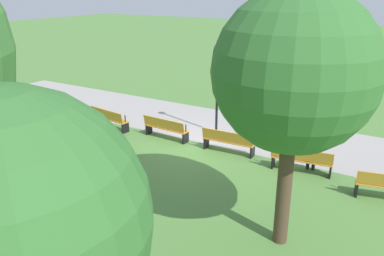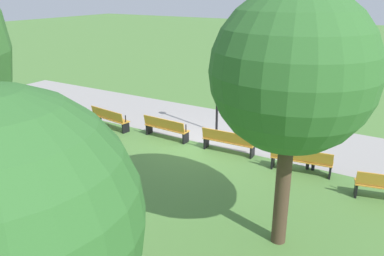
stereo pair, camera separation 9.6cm
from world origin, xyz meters
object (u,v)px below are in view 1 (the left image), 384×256
(bench_1, at_px, (109,118))
(trash_bin, at_px, (32,107))
(person_seated, at_px, (311,155))
(lamp_post, at_px, (218,70))
(tree_2, at_px, (14,228))
(bench_2, at_px, (166,128))
(bench_3, at_px, (228,141))
(tree_1, at_px, (295,72))
(bench_4, at_px, (301,159))
(bench_0, at_px, (56,111))

(bench_1, distance_m, trash_bin, 4.44)
(person_seated, height_order, lamp_post, lamp_post)
(bench_1, xyz_separation_m, trash_bin, (-4.41, -0.52, -0.04))
(tree_2, bearing_deg, trash_bin, 143.13)
(bench_2, distance_m, bench_3, 2.78)
(bench_2, xyz_separation_m, tree_2, (5.51, -10.29, 3.21))
(bench_2, bearing_deg, person_seated, 1.88)
(bench_2, distance_m, lamp_post, 3.10)
(trash_bin, bearing_deg, person_seated, 3.09)
(bench_3, relative_size, lamp_post, 0.53)
(bench_2, distance_m, tree_1, 8.29)
(person_seated, height_order, trash_bin, person_seated)
(bench_1, relative_size, bench_2, 1.01)
(bench_2, relative_size, bench_3, 1.00)
(lamp_post, bearing_deg, bench_2, -128.78)
(bench_1, distance_m, bench_2, 2.78)
(bench_4, xyz_separation_m, trash_bin, (-12.74, -0.52, -0.04))
(bench_1, height_order, bench_4, same)
(tree_1, bearing_deg, trash_bin, 165.83)
(bench_3, height_order, tree_2, tree_2)
(trash_bin, bearing_deg, bench_1, 6.75)
(tree_2, height_order, lamp_post, tree_2)
(person_seated, distance_m, tree_2, 10.67)
(trash_bin, bearing_deg, bench_3, 4.40)
(trash_bin, bearing_deg, tree_2, -36.87)
(bench_4, bearing_deg, tree_1, -88.39)
(bench_3, bearing_deg, bench_2, 177.46)
(person_seated, bearing_deg, bench_4, -151.25)
(bench_3, bearing_deg, lamp_post, 126.23)
(person_seated, distance_m, tree_1, 5.37)
(person_seated, bearing_deg, bench_0, 175.75)
(bench_3, distance_m, lamp_post, 3.10)
(bench_1, height_order, tree_2, tree_2)
(bench_3, bearing_deg, bench_1, 179.99)
(bench_2, height_order, tree_1, tree_1)
(bench_1, xyz_separation_m, bench_3, (5.56, 0.25, 0.00))
(tree_2, bearing_deg, tree_1, 83.69)
(bench_3, distance_m, tree_2, 11.12)
(bench_3, height_order, person_seated, person_seated)
(bench_3, distance_m, trash_bin, 9.99)
(bench_1, bearing_deg, trash_bin, -165.62)
(bench_3, xyz_separation_m, bench_4, (2.77, -0.25, 0.00))
(bench_3, bearing_deg, bench_0, -177.48)
(bench_0, xyz_separation_m, tree_2, (11.02, -9.55, 3.21))
(bench_2, xyz_separation_m, trash_bin, (-7.18, -0.77, -0.04))
(bench_3, xyz_separation_m, lamp_post, (-1.39, 1.73, 2.16))
(person_seated, bearing_deg, trash_bin, 175.46)
(lamp_post, bearing_deg, bench_3, -51.22)
(bench_0, distance_m, bench_3, 8.33)
(person_seated, bearing_deg, tree_2, -99.24)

